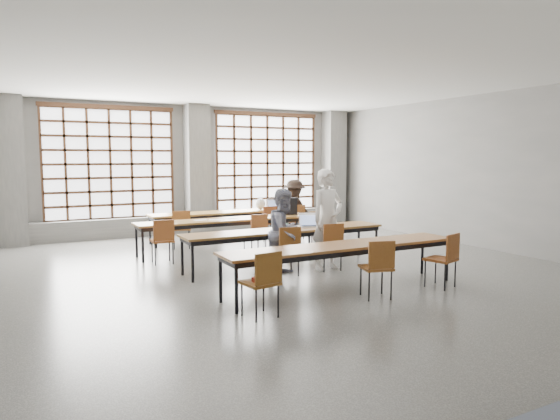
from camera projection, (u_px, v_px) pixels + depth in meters
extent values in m
plane|color=#4D4D4A|center=(289.00, 269.00, 9.28)|extent=(11.00, 11.00, 0.00)
plane|color=silver|center=(289.00, 77.00, 8.91)|extent=(11.00, 11.00, 0.00)
plane|color=#5F5F5C|center=(194.00, 169.00, 13.92)|extent=(10.00, 0.00, 10.00)
plane|color=#5F5F5C|center=(480.00, 171.00, 11.43)|extent=(0.00, 11.00, 11.00)
cube|color=#535350|center=(11.00, 171.00, 11.58)|extent=(0.60, 0.55, 3.50)
cube|color=#535350|center=(197.00, 169.00, 13.68)|extent=(0.60, 0.55, 3.50)
cube|color=#535350|center=(334.00, 168.00, 15.78)|extent=(0.60, 0.55, 3.50)
cube|color=white|center=(110.00, 164.00, 12.84)|extent=(3.20, 0.02, 2.80)
cube|color=black|center=(110.00, 164.00, 12.77)|extent=(3.20, 0.05, 2.80)
cube|color=black|center=(112.00, 220.00, 12.92)|extent=(3.32, 0.07, 0.10)
cube|color=black|center=(108.00, 107.00, 12.62)|extent=(3.32, 0.07, 0.10)
cube|color=white|center=(266.00, 163.00, 14.94)|extent=(3.20, 0.02, 2.80)
cube|color=black|center=(267.00, 163.00, 14.87)|extent=(3.20, 0.05, 2.80)
cube|color=black|center=(268.00, 211.00, 15.02)|extent=(3.32, 0.07, 0.10)
cube|color=black|center=(267.00, 114.00, 14.72)|extent=(3.32, 0.07, 0.10)
cube|color=#535350|center=(197.00, 223.00, 13.91)|extent=(9.80, 0.35, 0.50)
cube|color=brown|center=(229.00, 212.00, 12.50)|extent=(4.00, 0.70, 0.04)
cube|color=black|center=(229.00, 214.00, 12.51)|extent=(3.90, 0.64, 0.08)
cylinder|color=black|center=(156.00, 233.00, 11.39)|extent=(0.05, 0.05, 0.69)
cylinder|color=black|center=(150.00, 230.00, 11.90)|extent=(0.05, 0.05, 0.69)
cylinder|color=black|center=(301.00, 223.00, 13.18)|extent=(0.05, 0.05, 0.69)
cylinder|color=black|center=(290.00, 221.00, 13.69)|extent=(0.05, 0.05, 0.69)
cube|color=brown|center=(228.00, 220.00, 10.94)|extent=(4.00, 0.70, 0.04)
cube|color=black|center=(228.00, 222.00, 10.95)|extent=(3.90, 0.64, 0.08)
cylinder|color=black|center=(143.00, 245.00, 9.83)|extent=(0.05, 0.05, 0.69)
cylinder|color=black|center=(136.00, 241.00, 10.34)|extent=(0.05, 0.05, 0.69)
cylinder|color=black|center=(309.00, 232.00, 11.62)|extent=(0.05, 0.05, 0.69)
cylinder|color=black|center=(297.00, 229.00, 12.13)|extent=(0.05, 0.05, 0.69)
cube|color=brown|center=(286.00, 230.00, 9.37)|extent=(4.00, 0.70, 0.04)
cube|color=black|center=(286.00, 233.00, 9.38)|extent=(3.90, 0.64, 0.08)
cylinder|color=black|center=(193.00, 262.00, 8.26)|extent=(0.05, 0.05, 0.69)
cylinder|color=black|center=(182.00, 256.00, 8.77)|extent=(0.05, 0.05, 0.69)
cylinder|color=black|center=(376.00, 243.00, 10.05)|extent=(0.05, 0.05, 0.69)
cylinder|color=black|center=(359.00, 239.00, 10.56)|extent=(0.05, 0.05, 0.69)
cube|color=brown|center=(343.00, 246.00, 7.71)|extent=(4.00, 0.70, 0.04)
cube|color=black|center=(343.00, 249.00, 7.71)|extent=(3.90, 0.64, 0.08)
cylinder|color=black|center=(236.00, 288.00, 6.60)|extent=(0.05, 0.05, 0.69)
cylinder|color=black|center=(220.00, 279.00, 7.11)|extent=(0.05, 0.05, 0.69)
cylinder|color=black|center=(447.00, 260.00, 8.39)|extent=(0.05, 0.05, 0.69)
cylinder|color=black|center=(422.00, 254.00, 8.90)|extent=(0.05, 0.05, 0.69)
cube|color=brown|center=(181.00, 229.00, 11.39)|extent=(0.52, 0.52, 0.04)
cube|color=brown|center=(181.00, 220.00, 11.17)|extent=(0.39, 0.14, 0.40)
cylinder|color=black|center=(182.00, 238.00, 11.42)|extent=(0.02, 0.02, 0.45)
cube|color=brown|center=(267.00, 223.00, 12.42)|extent=(0.44, 0.44, 0.04)
cube|color=brown|center=(271.00, 214.00, 12.22)|extent=(0.40, 0.04, 0.40)
cylinder|color=black|center=(268.00, 232.00, 12.44)|extent=(0.02, 0.02, 0.45)
cube|color=maroon|center=(295.00, 221.00, 12.79)|extent=(0.51, 0.51, 0.04)
cube|color=maroon|center=(298.00, 213.00, 12.57)|extent=(0.40, 0.13, 0.40)
cylinder|color=black|center=(295.00, 230.00, 12.81)|extent=(0.02, 0.02, 0.45)
cube|color=brown|center=(162.00, 241.00, 9.74)|extent=(0.45, 0.45, 0.04)
cube|color=brown|center=(164.00, 230.00, 9.54)|extent=(0.40, 0.06, 0.40)
cylinder|color=black|center=(163.00, 252.00, 9.76)|extent=(0.02, 0.02, 0.45)
cube|color=brown|center=(255.00, 233.00, 10.67)|extent=(0.45, 0.45, 0.04)
cube|color=brown|center=(259.00, 224.00, 10.48)|extent=(0.40, 0.06, 0.40)
cylinder|color=black|center=(255.00, 244.00, 10.70)|extent=(0.02, 0.02, 0.45)
cube|color=brown|center=(311.00, 229.00, 11.33)|extent=(0.47, 0.47, 0.04)
cube|color=brown|center=(316.00, 220.00, 11.14)|extent=(0.40, 0.08, 0.40)
cylinder|color=black|center=(311.00, 239.00, 11.35)|extent=(0.02, 0.02, 0.45)
cube|color=brown|center=(286.00, 250.00, 8.77)|extent=(0.47, 0.47, 0.04)
cube|color=brown|center=(290.00, 239.00, 8.56)|extent=(0.40, 0.08, 0.40)
cylinder|color=black|center=(286.00, 262.00, 8.80)|extent=(0.02, 0.02, 0.45)
cube|color=brown|center=(329.00, 246.00, 9.19)|extent=(0.47, 0.47, 0.04)
cube|color=brown|center=(334.00, 235.00, 8.98)|extent=(0.40, 0.08, 0.40)
cylinder|color=black|center=(328.00, 258.00, 9.22)|extent=(0.02, 0.02, 0.45)
cube|color=brown|center=(260.00, 283.00, 6.46)|extent=(0.47, 0.47, 0.04)
cube|color=brown|center=(269.00, 268.00, 6.27)|extent=(0.40, 0.08, 0.40)
cylinder|color=black|center=(260.00, 300.00, 6.48)|extent=(0.02, 0.02, 0.45)
cube|color=brown|center=(376.00, 268.00, 7.35)|extent=(0.52, 0.52, 0.04)
cube|color=brown|center=(382.00, 255.00, 7.13)|extent=(0.39, 0.14, 0.40)
cylinder|color=black|center=(376.00, 283.00, 7.37)|extent=(0.02, 0.02, 0.45)
cube|color=brown|center=(441.00, 259.00, 7.95)|extent=(0.52, 0.52, 0.04)
cube|color=brown|center=(453.00, 247.00, 7.79)|extent=(0.39, 0.14, 0.40)
cylinder|color=black|center=(440.00, 273.00, 7.98)|extent=(0.02, 0.02, 0.45)
imported|color=white|center=(327.00, 220.00, 9.19)|extent=(0.72, 0.51, 1.86)
imported|color=#1A1F4F|center=(284.00, 232.00, 8.78)|extent=(0.93, 0.87, 1.53)
imported|color=black|center=(294.00, 209.00, 12.80)|extent=(1.03, 0.67, 1.51)
cube|color=#B1B1B6|center=(309.00, 226.00, 9.67)|extent=(0.43, 0.37, 0.02)
cube|color=black|center=(310.00, 226.00, 9.66)|extent=(0.34, 0.27, 0.00)
cube|color=#B1B1B6|center=(308.00, 219.00, 9.79)|extent=(0.36, 0.18, 0.26)
cube|color=#8BA8F1|center=(308.00, 221.00, 9.78)|extent=(0.31, 0.15, 0.21)
cube|color=#B5B4B9|center=(276.00, 208.00, 13.17)|extent=(0.38, 0.28, 0.02)
cube|color=black|center=(276.00, 208.00, 13.16)|extent=(0.31, 0.20, 0.00)
cube|color=#B5B4B9|center=(273.00, 203.00, 13.28)|extent=(0.36, 0.09, 0.26)
cube|color=#839EE3|center=(273.00, 204.00, 13.27)|extent=(0.31, 0.07, 0.21)
ellipsoid|color=silver|center=(329.00, 225.00, 9.79)|extent=(0.10, 0.07, 0.04)
cube|color=#2A813B|center=(281.00, 226.00, 9.41)|extent=(0.26, 0.13, 0.09)
cube|color=black|center=(297.00, 229.00, 9.36)|extent=(0.14, 0.11, 0.01)
cube|color=silver|center=(201.00, 220.00, 10.71)|extent=(0.30, 0.22, 0.00)
cube|color=white|center=(216.00, 220.00, 10.76)|extent=(0.36, 0.32, 0.00)
cube|color=silver|center=(232.00, 218.00, 10.99)|extent=(0.32, 0.25, 0.00)
cube|color=black|center=(290.00, 206.00, 11.71)|extent=(0.37, 0.31, 0.40)
ellipsoid|color=silver|center=(261.00, 204.00, 12.95)|extent=(0.28, 0.24, 0.29)
cube|color=maroon|center=(260.00, 279.00, 6.45)|extent=(0.21, 0.10, 0.06)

